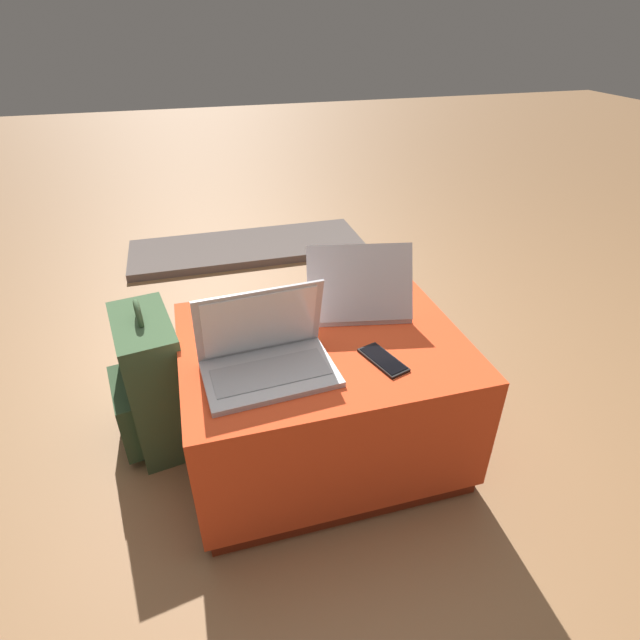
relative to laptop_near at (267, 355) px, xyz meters
The scene contains 7 objects.
ground_plane 0.53m from the laptop_near, 29.40° to the left, with size 14.00×14.00×0.00m, color olive.
ottoman 0.34m from the laptop_near, 29.40° to the left, with size 0.84×0.66×0.44m.
laptop_near is the anchor object (origin of this frame).
laptop_far 0.41m from the laptop_near, 34.80° to the left, with size 0.36×0.30×0.23m.
cell_phone 0.32m from the laptop_near, ahead, with size 0.11×0.17×0.01m.
backpack 0.53m from the laptop_near, 139.08° to the left, with size 0.26×0.35×0.54m.
fireplace_hearth 1.85m from the laptop_near, 84.11° to the left, with size 1.40×0.50×0.04m.
Camera 1 is at (-0.34, -1.18, 1.28)m, focal length 28.00 mm.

